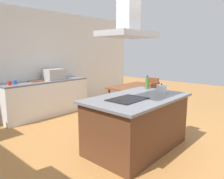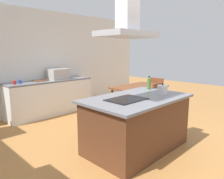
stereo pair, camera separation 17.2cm
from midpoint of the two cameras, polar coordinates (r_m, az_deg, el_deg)
name	(u,v)px [view 1 (the left image)]	position (r m, az deg, el deg)	size (l,w,h in m)	color
ground	(81,127)	(4.81, -9.46, -9.90)	(16.00, 16.00, 0.00)	#AD753D
wall_back	(36,62)	(6.00, -20.45, 6.82)	(7.20, 0.10, 2.70)	white
kitchen_island	(137,123)	(3.66, 5.34, -8.82)	(1.81, 1.11, 0.90)	#59331E
cooktop	(127,99)	(3.33, 2.69, -2.62)	(0.60, 0.44, 0.01)	black
tea_kettle	(162,89)	(3.87, 11.91, 0.10)	(0.23, 0.18, 0.18)	silver
olive_oil_bottle	(147,83)	(4.28, 8.31, 1.63)	(0.07, 0.07, 0.26)	#47722D
back_counter	(46,98)	(5.80, -18.04, -2.13)	(2.25, 0.62, 0.90)	white
countertop_microwave	(54,74)	(5.84, -16.10, 3.94)	(0.50, 0.38, 0.28)	#B2AFAA
coffee_mug_red	(9,83)	(5.27, -26.69, 1.54)	(0.08, 0.08, 0.09)	red
coffee_mug_blue	(15,82)	(5.36, -25.38, 1.77)	(0.08, 0.08, 0.09)	#2D56B2
cutting_board	(36,81)	(5.66, -20.53, 2.15)	(0.34, 0.24, 0.02)	brown
dining_table	(136,89)	(5.56, 5.47, 0.11)	(1.40, 0.90, 0.75)	brown
chair_at_right_end	(154,90)	(6.34, 10.38, -0.21)	(0.42, 0.42, 0.89)	red
chair_facing_island	(158,99)	(5.23, 11.30, -2.47)	(0.42, 0.42, 0.89)	red
range_hood	(129,20)	(3.28, 2.88, 18.22)	(0.90, 0.55, 0.78)	#ADADB2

